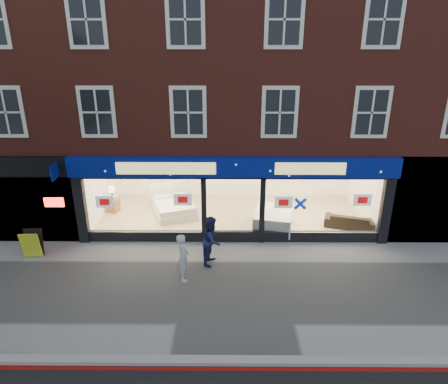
{
  "coord_description": "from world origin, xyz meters",
  "views": [
    {
      "loc": [
        -0.24,
        -10.14,
        7.1
      ],
      "look_at": [
        -0.32,
        2.5,
        2.18
      ],
      "focal_mm": 32.0,
      "sensor_mm": 36.0,
      "label": 1
    }
  ],
  "objects_px": {
    "sofa": "(350,221)",
    "pedestrian_grey": "(183,257)",
    "display_bed": "(174,207)",
    "a_board": "(32,244)",
    "pedestrian_blue": "(212,240)",
    "mattress_stack": "(273,219)"
  },
  "relations": [
    {
      "from": "sofa",
      "to": "pedestrian_grey",
      "type": "xyz_separation_m",
      "value": [
        -6.18,
        -3.53,
        0.4
      ]
    },
    {
      "from": "sofa",
      "to": "display_bed",
      "type": "bearing_deg",
      "value": 7.95
    },
    {
      "from": "display_bed",
      "to": "a_board",
      "type": "bearing_deg",
      "value": -162.27
    },
    {
      "from": "pedestrian_grey",
      "to": "pedestrian_blue",
      "type": "relative_size",
      "value": 0.93
    },
    {
      "from": "a_board",
      "to": "pedestrian_blue",
      "type": "relative_size",
      "value": 0.58
    },
    {
      "from": "sofa",
      "to": "pedestrian_blue",
      "type": "distance_m",
      "value": 5.9
    },
    {
      "from": "mattress_stack",
      "to": "a_board",
      "type": "distance_m",
      "value": 8.75
    },
    {
      "from": "a_board",
      "to": "pedestrian_grey",
      "type": "relative_size",
      "value": 0.63
    },
    {
      "from": "display_bed",
      "to": "mattress_stack",
      "type": "xyz_separation_m",
      "value": [
        4.08,
        -1.32,
        0.04
      ]
    },
    {
      "from": "display_bed",
      "to": "mattress_stack",
      "type": "relative_size",
      "value": 1.17
    },
    {
      "from": "pedestrian_grey",
      "to": "pedestrian_blue",
      "type": "height_order",
      "value": "pedestrian_blue"
    },
    {
      "from": "sofa",
      "to": "mattress_stack",
      "type": "bearing_deg",
      "value": 19.42
    },
    {
      "from": "a_board",
      "to": "pedestrian_blue",
      "type": "bearing_deg",
      "value": -8.14
    },
    {
      "from": "mattress_stack",
      "to": "pedestrian_blue",
      "type": "distance_m",
      "value": 3.39
    },
    {
      "from": "display_bed",
      "to": "pedestrian_grey",
      "type": "xyz_separation_m",
      "value": [
        0.9,
        -4.78,
        0.37
      ]
    },
    {
      "from": "mattress_stack",
      "to": "pedestrian_blue",
      "type": "bearing_deg",
      "value": -133.53
    },
    {
      "from": "pedestrian_grey",
      "to": "sofa",
      "type": "bearing_deg",
      "value": -71.44
    },
    {
      "from": "a_board",
      "to": "pedestrian_grey",
      "type": "bearing_deg",
      "value": -19.27
    },
    {
      "from": "mattress_stack",
      "to": "a_board",
      "type": "bearing_deg",
      "value": -166.16
    },
    {
      "from": "pedestrian_blue",
      "to": "sofa",
      "type": "bearing_deg",
      "value": -49.44
    },
    {
      "from": "display_bed",
      "to": "sofa",
      "type": "relative_size",
      "value": 1.26
    },
    {
      "from": "a_board",
      "to": "pedestrian_grey",
      "type": "height_order",
      "value": "pedestrian_grey"
    }
  ]
}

